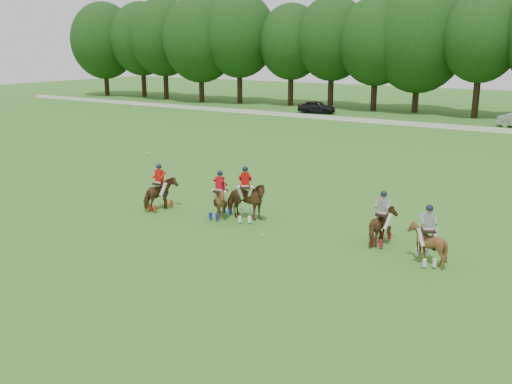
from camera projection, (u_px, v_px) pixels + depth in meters
The scene contains 10 objects.
ground at pixel (183, 248), 21.82m from camera, with size 180.00×180.00×0.00m, color #2A631C.
tree_line at pixel (485, 38), 58.63m from camera, with size 117.98×14.32×14.75m.
boundary_rail at pixel (449, 127), 52.62m from camera, with size 120.00×0.10×0.44m, color white.
car_left at pixel (317, 107), 64.59m from camera, with size 1.71×4.26×1.45m, color black.
polo_red_a at pixel (160, 194), 26.72m from camera, with size 1.10×1.79×2.74m.
polo_red_b at pixel (245, 201), 25.14m from camera, with size 2.24×2.16×2.43m.
polo_red_c at pixel (220, 201), 25.43m from camera, with size 1.22×1.36×2.18m.
polo_stripe_a at pixel (382, 226), 22.06m from camera, with size 1.06×1.72×2.15m.
polo_stripe_b at pixel (427, 243), 20.13m from camera, with size 1.66×1.71×2.16m.
polo_ball at pixel (263, 235), 23.21m from camera, with size 0.09×0.09×0.09m, color white.
Camera 1 is at (13.57, -15.73, 7.55)m, focal length 40.00 mm.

